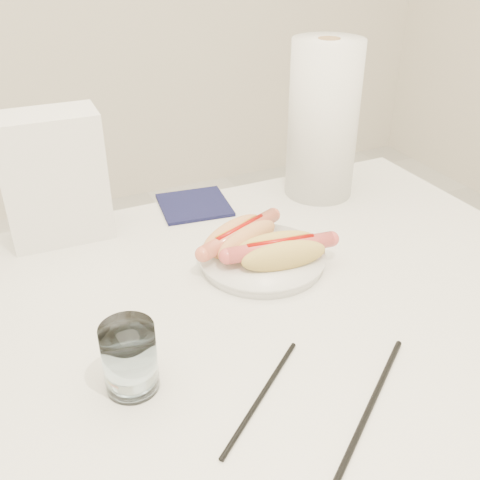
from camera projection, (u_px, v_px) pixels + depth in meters
name	position (u px, v px, depth m)	size (l,w,h in m)	color
table	(221.00, 350.00, 0.84)	(1.20, 0.80, 0.75)	silver
plate	(262.00, 260.00, 0.93)	(0.20, 0.20, 0.02)	white
hotdog_left	(240.00, 237.00, 0.94)	(0.17, 0.12, 0.05)	#E3995B
hotdog_right	(280.00, 251.00, 0.90)	(0.18, 0.09, 0.05)	#D3B152
water_glass	(130.00, 358.00, 0.67)	(0.07, 0.07, 0.09)	white
chopstick_near	(262.00, 396.00, 0.68)	(0.01, 0.01, 0.21)	black
chopstick_far	(371.00, 404.00, 0.67)	(0.01, 0.01, 0.25)	black
napkin_box	(54.00, 178.00, 0.97)	(0.17, 0.10, 0.23)	silver
navy_napkin	(194.00, 205.00, 1.12)	(0.13, 0.13, 0.01)	#101234
paper_towel_roll	(323.00, 121.00, 1.10)	(0.14, 0.14, 0.31)	white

